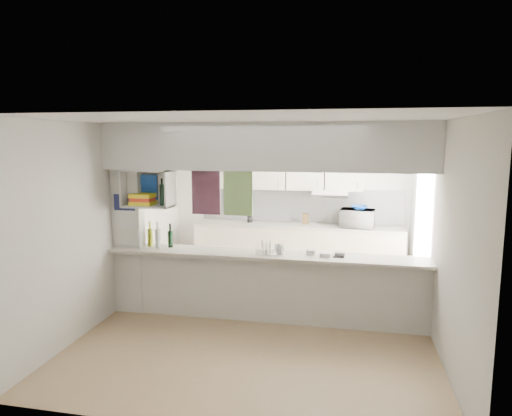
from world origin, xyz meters
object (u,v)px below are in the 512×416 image
(microwave, at_px, (357,218))
(wine_bottles, at_px, (154,238))
(bowl, at_px, (359,208))
(dish_rack, at_px, (269,248))

(microwave, relative_size, wine_bottles, 1.06)
(microwave, relative_size, bowl, 2.01)
(wine_bottles, bearing_deg, dish_rack, -1.44)
(wine_bottles, bearing_deg, bowl, 35.50)
(microwave, height_order, wine_bottles, wine_bottles)
(dish_rack, bearing_deg, bowl, 52.02)
(bowl, distance_m, wine_bottles, 3.43)
(bowl, bearing_deg, microwave, 135.68)
(bowl, height_order, dish_rack, bowl)
(dish_rack, bearing_deg, wine_bottles, 170.62)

